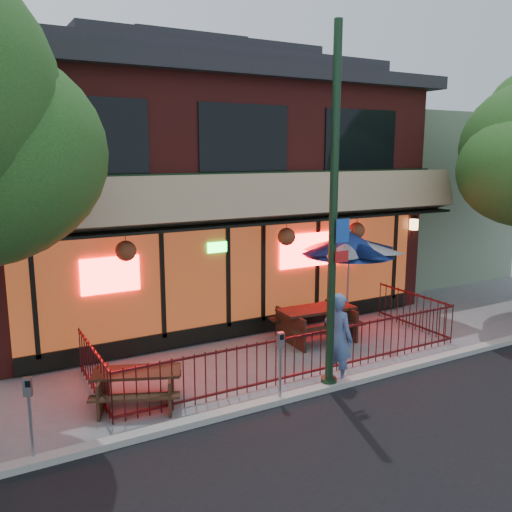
% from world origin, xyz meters
% --- Properties ---
extents(ground, '(80.00, 80.00, 0.00)m').
position_xyz_m(ground, '(0.00, 0.00, 0.00)').
color(ground, gray).
rests_on(ground, ground).
extents(curb, '(80.00, 0.25, 0.12)m').
position_xyz_m(curb, '(0.00, -0.50, 0.06)').
color(curb, '#999993').
rests_on(curb, ground).
extents(restaurant_building, '(12.96, 9.49, 8.05)m').
position_xyz_m(restaurant_building, '(0.00, 7.11, 4.13)').
color(restaurant_building, maroon).
rests_on(restaurant_building, ground).
extents(neighbor_building, '(6.00, 7.00, 6.00)m').
position_xyz_m(neighbor_building, '(9.00, 7.70, 3.00)').
color(neighbor_building, slate).
rests_on(neighbor_building, ground).
extents(patio_fence, '(8.44, 2.62, 1.00)m').
position_xyz_m(patio_fence, '(0.00, 0.50, 0.63)').
color(patio_fence, '#400D10').
rests_on(patio_fence, ground).
extents(street_light, '(0.43, 0.32, 7.00)m').
position_xyz_m(street_light, '(0.00, -0.40, 3.15)').
color(street_light, black).
rests_on(street_light, ground).
extents(picnic_table_left, '(1.96, 1.76, 0.69)m').
position_xyz_m(picnic_table_left, '(-3.60, 0.70, 0.45)').
color(picnic_table_left, '#382114').
rests_on(picnic_table_left, ground).
extents(picnic_table_right, '(2.00, 1.57, 0.83)m').
position_xyz_m(picnic_table_right, '(1.43, 2.06, 0.54)').
color(picnic_table_right, '#361C12').
rests_on(picnic_table_right, ground).
extents(patio_umbrella, '(2.37, 2.37, 2.71)m').
position_xyz_m(patio_umbrella, '(2.68, 2.40, 2.31)').
color(patio_umbrella, gray).
rests_on(patio_umbrella, ground).
extents(pedestrian, '(0.63, 0.79, 1.88)m').
position_xyz_m(pedestrian, '(0.33, -0.23, 0.94)').
color(pedestrian, '#4F6A9F').
rests_on(pedestrian, ground).
extents(parking_meter_near, '(0.13, 0.12, 1.38)m').
position_xyz_m(parking_meter_near, '(-1.21, -0.48, 0.94)').
color(parking_meter_near, gray).
rests_on(parking_meter_near, ground).
extents(parking_meter_far, '(0.15, 0.14, 1.38)m').
position_xyz_m(parking_meter_far, '(-5.56, -0.40, 0.94)').
color(parking_meter_far, '#94969C').
rests_on(parking_meter_far, ground).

